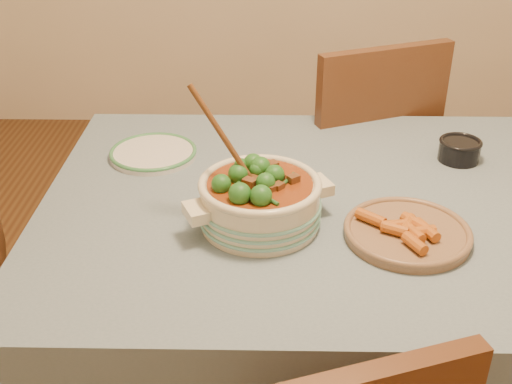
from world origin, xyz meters
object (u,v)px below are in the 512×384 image
stew_casserole (260,198)px  chair_far (358,156)px  dining_table (373,230)px  fried_plate (407,230)px  condiment_bowl (460,149)px  white_plate (153,153)px

stew_casserole → chair_far: (0.34, 0.76, -0.27)m
dining_table → fried_plate: fried_plate is taller
condiment_bowl → chair_far: (-0.21, 0.42, -0.23)m
stew_casserole → condiment_bowl: bearing=32.0°
chair_far → white_plate: bearing=10.1°
condiment_bowl → chair_far: chair_far is taller
white_plate → chair_far: size_ratio=0.28×
fried_plate → chair_far: chair_far is taller
white_plate → condiment_bowl: (0.86, -0.01, 0.02)m
dining_table → stew_casserole: size_ratio=4.61×
stew_casserole → fried_plate: (0.34, -0.05, -0.05)m
stew_casserole → fried_plate: bearing=-8.6°
stew_casserole → white_plate: size_ratio=1.33×
dining_table → chair_far: bearing=85.7°
condiment_bowl → chair_far: 0.52m
white_plate → condiment_bowl: bearing=-0.5°
dining_table → white_plate: 0.65m
fried_plate → chair_far: size_ratio=0.31×
dining_table → stew_casserole: bearing=-157.6°
dining_table → fried_plate: size_ratio=5.47×
condiment_bowl → fried_plate: (-0.22, -0.40, -0.02)m
dining_table → chair_far: 0.65m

